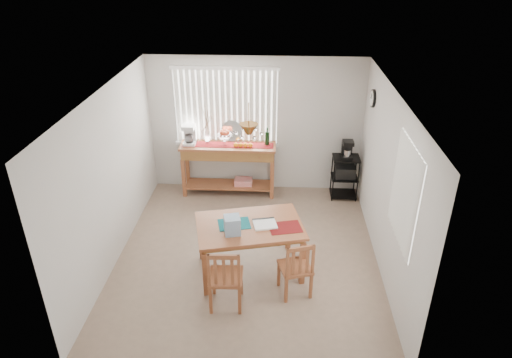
# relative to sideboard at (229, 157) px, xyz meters

# --- Properties ---
(ground) EXTENTS (4.00, 4.50, 0.01)m
(ground) POSITION_rel_sideboard_xyz_m (0.49, -1.98, -0.76)
(ground) COLOR gray
(room_shell) EXTENTS (4.20, 4.70, 2.70)m
(room_shell) POSITION_rel_sideboard_xyz_m (0.49, -1.96, 0.94)
(room_shell) COLOR beige
(room_shell) RESTS_ON ground
(sideboard) EXTENTS (1.79, 0.50, 1.00)m
(sideboard) POSITION_rel_sideboard_xyz_m (0.00, 0.00, 0.00)
(sideboard) COLOR #985633
(sideboard) RESTS_ON ground
(sideboard_items) EXTENTS (1.70, 0.43, 0.77)m
(sideboard_items) POSITION_rel_sideboard_xyz_m (-0.28, 0.01, 0.41)
(sideboard_items) COLOR maroon
(sideboard_items) RESTS_ON sideboard
(wire_cart) EXTENTS (0.49, 0.39, 0.83)m
(wire_cart) POSITION_rel_sideboard_xyz_m (2.19, -0.05, -0.25)
(wire_cart) COLOR black
(wire_cart) RESTS_ON ground
(cart_items) EXTENTS (0.20, 0.23, 0.34)m
(cart_items) POSITION_rel_sideboard_xyz_m (2.19, -0.04, 0.23)
(cart_items) COLOR black
(cart_items) RESTS_ON wire_cart
(dining_table) EXTENTS (1.67, 1.27, 0.80)m
(dining_table) POSITION_rel_sideboard_xyz_m (0.55, -2.36, -0.05)
(dining_table) COLOR #985633
(dining_table) RESTS_ON ground
(table_items) EXTENTS (1.23, 0.55, 0.26)m
(table_items) POSITION_rel_sideboard_xyz_m (0.44, -2.52, 0.14)
(table_items) COLOR #12616A
(table_items) RESTS_ON dining_table
(chair_left) EXTENTS (0.46, 0.46, 0.96)m
(chair_left) POSITION_rel_sideboard_xyz_m (0.28, -3.13, -0.28)
(chair_left) COLOR #985633
(chair_left) RESTS_ON ground
(chair_right) EXTENTS (0.51, 0.51, 0.89)m
(chair_right) POSITION_rel_sideboard_xyz_m (1.21, -2.84, -0.32)
(chair_right) COLOR #985633
(chair_right) RESTS_ON ground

